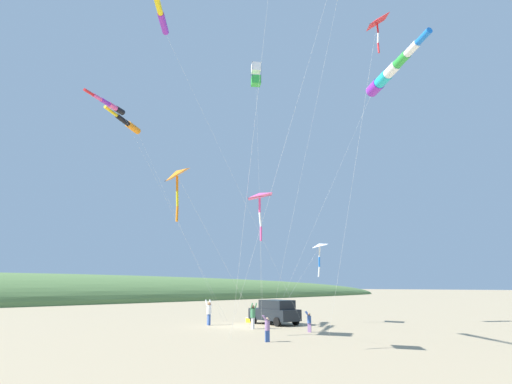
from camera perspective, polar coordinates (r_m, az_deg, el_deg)
The scene contains 17 objects.
ground_plane at distance 32.27m, azimuth -2.72°, elevation -18.18°, with size 600.00×600.00×0.00m, color tan.
dune_ridge_grassy at distance 81.41m, azimuth -31.26°, elevation -13.21°, with size 28.00×240.00×10.11m, color #567A42.
parked_car at distance 33.19m, azimuth 2.65°, elevation -16.38°, with size 4.54×2.60×1.85m.
cooler_box at distance 34.89m, azimuth -0.82°, elevation -17.45°, with size 0.62×0.42×0.42m.
person_adult_flyer at distance 32.78m, azimuth -6.59°, elevation -16.22°, with size 0.65×0.55×1.89m.
person_child_green_jacket at distance 29.86m, azimuth -0.43°, elevation -16.76°, with size 0.62×0.55×1.77m.
person_child_grey_jacket at distance 23.12m, azimuth 1.57°, elevation -18.38°, with size 0.46×0.50×1.40m.
person_bystander_far at distance 27.99m, azimuth 7.44°, elevation -17.41°, with size 0.46×0.39×1.32m.
kite_delta_long_streamer_right at distance 34.61m, azimuth 8.85°, elevation -7.50°, with size 5.64×1.90×6.51m.
kite_delta_green_low_center at distance 25.77m, azimuth -11.08°, elevation 2.37°, with size 4.36×11.43×10.27m.
kite_windsock_magenta_far_left at distance 34.26m, azimuth -17.52°, elevation 9.09°, with size 2.39×11.84×15.76m.
kite_box_red_high_left at distance 35.72m, azimuth -0.00°, elevation 16.09°, with size 4.42×5.49×21.27m.
kite_delta_checkered_midright at distance 19.85m, azimuth 0.48°, elevation -0.70°, with size 9.05×9.56×7.46m.
kite_windsock_black_fish_shape at distance 31.03m, azimuth 18.12°, elevation 15.56°, with size 16.87×4.82×17.91m.
kite_delta_rainbow_low_near at distance 22.37m, azimuth 16.47°, elevation 21.69°, with size 6.88×4.50×15.85m.
kite_windsock_orange_high_right at distance 31.72m, azimuth -19.68°, elevation 11.33°, with size 2.55×14.66×15.95m.
kite_windsock_small_distant at distance 26.22m, azimuth -13.49°, elevation 24.04°, with size 5.17×17.56×18.88m.
Camera 1 is at (-23.29, 22.14, 2.95)m, focal length 28.60 mm.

